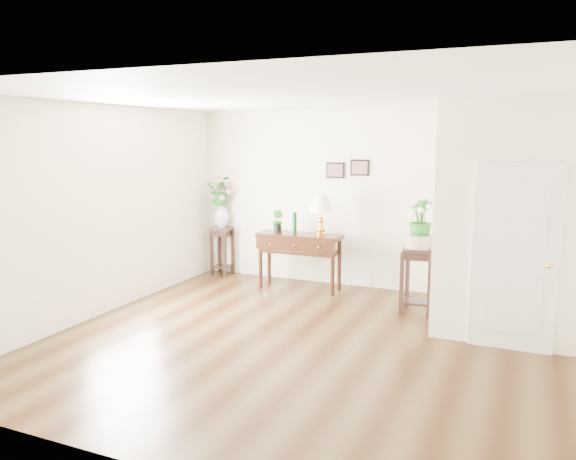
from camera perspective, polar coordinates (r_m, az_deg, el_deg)
The scene contains 20 objects.
floor at distance 6.61m, azimuth 2.32°, elevation -11.57°, with size 6.00×5.50×0.02m, color #46321A.
ceiling at distance 6.19m, azimuth 2.49°, elevation 13.44°, with size 6.00×5.50×0.02m, color white.
wall_back at distance 8.85m, azimuth 8.83°, elevation 3.02°, with size 6.00×0.02×2.80m, color #F2EACE.
wall_front at distance 3.86m, azimuth -12.52°, elevation -5.23°, with size 6.00×0.02×2.80m, color #F2EACE.
wall_left at distance 7.83m, azimuth -18.57°, elevation 1.83°, with size 0.02×5.50×2.80m, color #F2EACE.
partition at distance 7.60m, azimuth 22.40°, elevation 1.40°, with size 1.80×1.95×2.80m, color #F2EACE.
door at distance 6.67m, azimuth 22.02°, elevation -2.65°, with size 0.90×0.05×2.10m, color silver.
art_print_left at distance 8.98m, azimuth 4.83°, elevation 6.07°, with size 0.30×0.02×0.25m, color black.
art_print_right at distance 8.85m, azimuth 7.30°, elevation 6.30°, with size 0.30×0.02×0.25m, color black.
wall_ornament at distance 7.74m, azimuth 15.71°, elevation 6.72°, with size 0.51×0.51×0.07m, color #B47B50.
console_table at distance 8.81m, azimuth 1.17°, elevation -3.21°, with size 1.33×0.44×0.88m, color black.
table_lamp at distance 8.55m, azimuth 3.37°, elevation 1.78°, with size 0.35×0.35×0.62m, color gold.
green_vase at distance 8.73m, azimuth 0.67°, elevation 0.76°, with size 0.07×0.07×0.33m, color #093918.
potted_plant at distance 8.85m, azimuth -1.04°, elevation 0.89°, with size 0.19×0.15×0.35m, color #1C5F1A.
plant_stand_a at distance 9.84m, azimuth -6.70°, elevation -2.10°, with size 0.32×0.32×0.83m, color black.
porcelain_vase at distance 9.73m, azimuth -6.77°, elevation 1.61°, with size 0.24×0.24×0.42m, color silver, non-canonical shape.
lily_arrangement at distance 9.69m, azimuth -6.82°, elevation 4.14°, with size 0.46×0.40×0.51m, color #1C5F1A.
plant_stand_b at distance 7.81m, azimuth 13.09°, elevation -5.01°, with size 0.43×0.43×0.91m, color black.
ceramic_bowl at distance 7.70m, azimuth 13.24°, elevation -1.16°, with size 0.39×0.39×0.17m, color #BAAFA2.
narcissus at distance 7.65m, azimuth 13.32°, elevation 1.09°, with size 0.30×0.30×0.53m, color #1C5F1A.
Camera 1 is at (2.21, -5.76, 2.35)m, focal length 35.00 mm.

